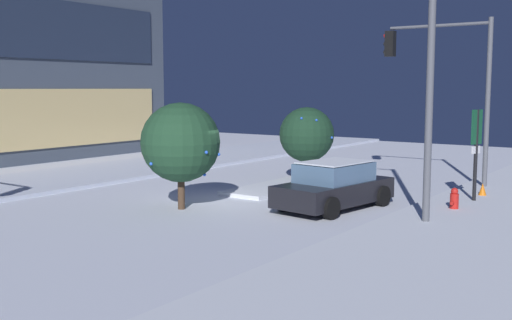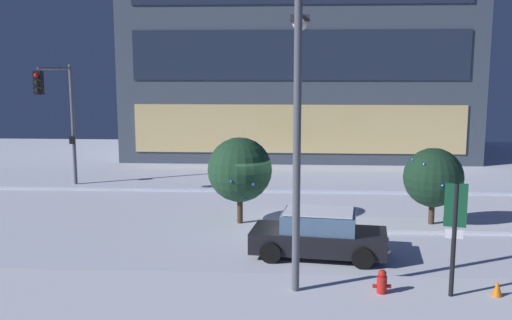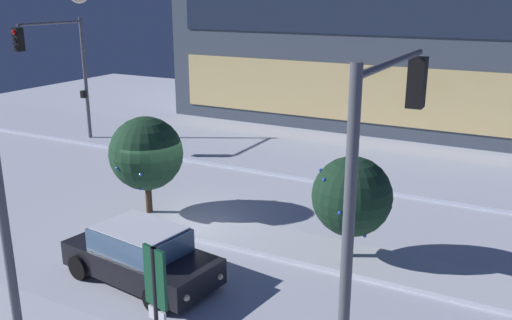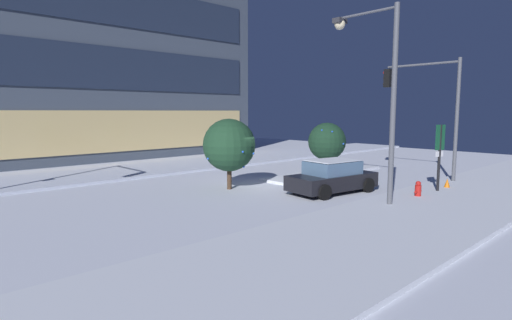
% 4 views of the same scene
% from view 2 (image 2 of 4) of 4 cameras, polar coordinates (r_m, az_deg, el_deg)
% --- Properties ---
extents(ground, '(52.00, 52.00, 0.00)m').
position_cam_2_polar(ground, '(22.21, 1.47, -6.38)').
color(ground, silver).
extents(curb_strip_near, '(52.00, 5.20, 0.14)m').
position_cam_2_polar(curb_strip_near, '(14.33, 0.35, -15.00)').
color(curb_strip_near, silver).
rests_on(curb_strip_near, ground).
extents(curb_strip_far, '(52.00, 5.20, 0.14)m').
position_cam_2_polar(curb_strip_far, '(30.31, 1.99, -2.06)').
color(curb_strip_far, silver).
rests_on(curb_strip_far, ground).
extents(median_strip, '(9.00, 1.80, 0.14)m').
position_cam_2_polar(median_strip, '(22.68, 16.55, -6.25)').
color(median_strip, silver).
rests_on(median_strip, ground).
extents(car_near, '(4.48, 2.45, 1.49)m').
position_cam_2_polar(car_near, '(18.47, 6.23, -7.35)').
color(car_near, black).
rests_on(car_near, ground).
extents(traffic_light_corner_far_left, '(0.32, 4.05, 6.10)m').
position_cam_2_polar(traffic_light_corner_far_left, '(28.57, -18.83, 5.07)').
color(traffic_light_corner_far_left, '#565960').
rests_on(traffic_light_corner_far_left, ground).
extents(street_lamp_arched, '(0.56, 2.87, 7.58)m').
position_cam_2_polar(street_lamp_arched, '(15.26, 4.17, 5.41)').
color(street_lamp_arched, '#565960').
rests_on(street_lamp_arched, ground).
extents(fire_hydrant, '(0.48, 0.26, 0.77)m').
position_cam_2_polar(fire_hydrant, '(15.62, 12.35, -11.94)').
color(fire_hydrant, red).
rests_on(fire_hydrant, ground).
extents(parking_info_sign, '(0.55, 0.19, 3.08)m').
position_cam_2_polar(parking_info_sign, '(15.42, 19.05, -6.24)').
color(parking_info_sign, black).
rests_on(parking_info_sign, ground).
extents(decorated_tree_median, '(2.20, 2.26, 3.01)m').
position_cam_2_polar(decorated_tree_median, '(22.34, 17.13, -1.68)').
color(decorated_tree_median, '#473323').
rests_on(decorated_tree_median, ground).
extents(decorated_tree_left_of_median, '(2.47, 2.49, 3.33)m').
position_cam_2_polar(decorated_tree_left_of_median, '(21.97, -1.62, -0.97)').
color(decorated_tree_left_of_median, '#473323').
rests_on(decorated_tree_left_of_median, ground).
extents(construction_cone, '(0.36, 0.36, 0.55)m').
position_cam_2_polar(construction_cone, '(16.34, 22.74, -11.86)').
color(construction_cone, orange).
rests_on(construction_cone, ground).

